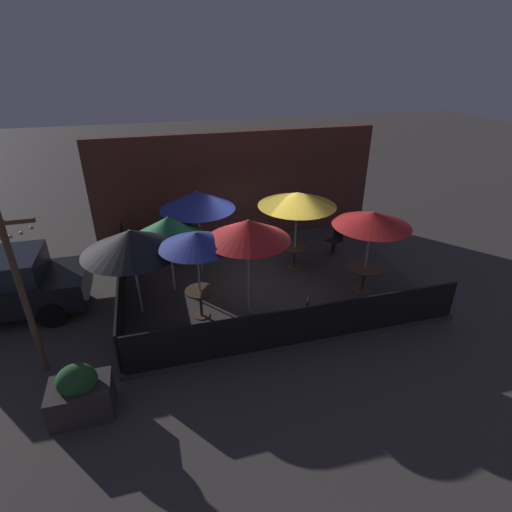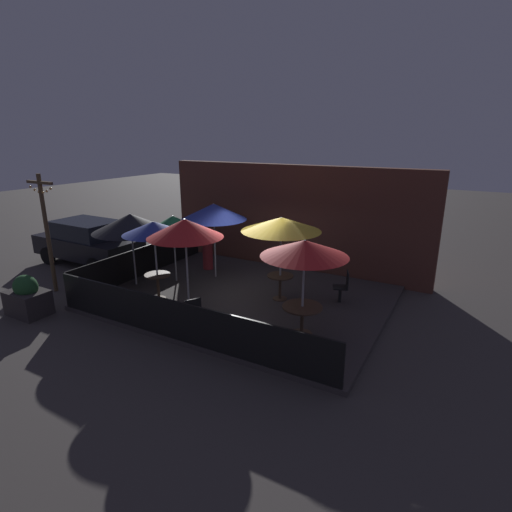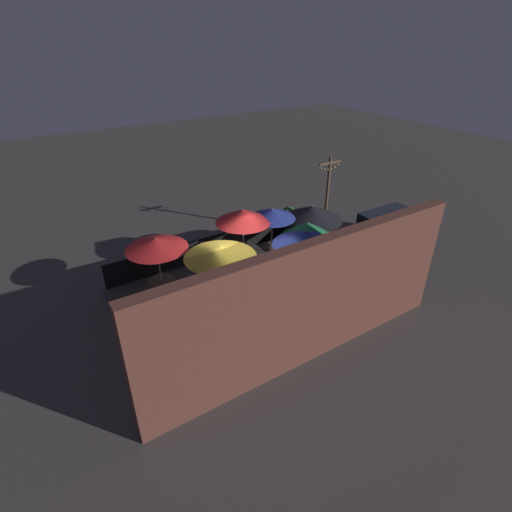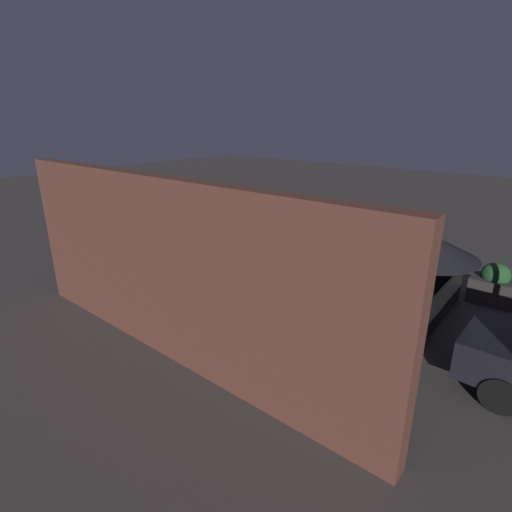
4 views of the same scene
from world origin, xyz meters
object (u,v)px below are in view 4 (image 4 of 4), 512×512
object	(u,v)px
dining_table_1	(236,271)
patio_umbrella_1	(235,213)
patio_umbrella_3	(424,244)
patio_umbrella_6	(367,250)
patio_umbrella_5	(333,210)
dining_table_0	(367,280)
patio_chair_1	(319,253)
patio_umbrella_0	(372,223)
patron_0	(319,330)
patio_umbrella_2	(239,200)
dining_table_2	(239,246)
patio_chair_0	(179,266)
planter_box	(493,286)
patio_umbrella_4	(308,238)

from	to	relation	value
dining_table_1	patio_umbrella_1	bearing A→B (deg)	-153.43
patio_umbrella_3	patio_umbrella_6	size ratio (longest dim) A/B	1.08
patio_umbrella_5	dining_table_0	bearing A→B (deg)	174.40
patio_umbrella_6	patio_chair_1	size ratio (longest dim) A/B	2.30
patio_umbrella_0	patron_0	world-z (taller)	patio_umbrella_0
patio_umbrella_0	patio_umbrella_1	world-z (taller)	patio_umbrella_1
patio_umbrella_2	patio_umbrella_6	distance (m)	5.11
patio_umbrella_0	dining_table_2	world-z (taller)	patio_umbrella_0
patio_umbrella_0	patio_umbrella_2	distance (m)	4.38
dining_table_1	patio_chair_0	bearing A→B (deg)	21.21
dining_table_1	patron_0	bearing A→B (deg)	160.01
patio_umbrella_0	patio_umbrella_2	size ratio (longest dim) A/B	0.99
patio_umbrella_5	patron_0	world-z (taller)	patio_umbrella_5
patio_umbrella_6	planter_box	xyz separation A→B (m)	(-1.98, -3.66, -1.50)
patio_umbrella_4	dining_table_2	distance (m)	4.92
patio_umbrella_4	patio_umbrella_5	xyz separation A→B (m)	(0.81, -2.44, 0.04)
patio_umbrella_2	patio_chair_0	distance (m)	2.80
planter_box	dining_table_2	bearing A→B (deg)	18.15
patio_umbrella_2	dining_table_1	xyz separation A→B (m)	(-1.36, 1.66, -1.53)
patio_umbrella_2	patio_umbrella_1	bearing A→B (deg)	129.34
patio_umbrella_3	dining_table_1	size ratio (longest dim) A/B	3.11
patio_chair_0	planter_box	bearing A→B (deg)	11.23
patio_umbrella_0	patio_umbrella_3	xyz separation A→B (m)	(-1.42, 0.54, -0.11)
patio_umbrella_1	dining_table_1	world-z (taller)	patio_umbrella_1
dining_table_0	patron_0	world-z (taller)	patron_0
patio_umbrella_6	dining_table_1	size ratio (longest dim) A/B	2.88
patio_umbrella_2	dining_table_2	distance (m)	1.52
patio_umbrella_3	planter_box	distance (m)	3.41
patio_umbrella_6	patio_umbrella_3	bearing A→B (deg)	-135.98
patron_0	patio_chair_1	bearing A→B (deg)	76.92
patio_umbrella_2	dining_table_1	size ratio (longest dim) A/B	3.10
patio_chair_0	patio_chair_1	xyz separation A→B (m)	(-2.51, -3.50, 0.01)
patio_umbrella_1	dining_table_1	bearing A→B (deg)	26.57
patio_umbrella_2	patio_chair_0	size ratio (longest dim) A/B	2.52
patio_umbrella_1	patio_chair_1	distance (m)	3.44
patio_umbrella_2	patio_umbrella_5	distance (m)	3.22
dining_table_0	patio_chair_1	distance (m)	2.46
patio_umbrella_3	patio_umbrella_5	xyz separation A→B (m)	(2.59, -0.65, 0.25)
patio_chair_1	patio_umbrella_2	bearing A→B (deg)	-121.78
patio_umbrella_1	patio_chair_0	bearing A→B (deg)	21.21
dining_table_0	patron_0	size ratio (longest dim) A/B	0.63
patio_umbrella_4	dining_table_0	bearing A→B (deg)	-98.78
patio_umbrella_4	dining_table_1	world-z (taller)	patio_umbrella_4
planter_box	patio_chair_1	bearing A→B (deg)	12.63
dining_table_1	dining_table_2	size ratio (longest dim) A/B	0.80
patio_umbrella_1	dining_table_2	size ratio (longest dim) A/B	2.55
patio_umbrella_4	dining_table_0	xyz separation A→B (m)	(-0.36, -2.33, -1.60)
patio_umbrella_4	planter_box	bearing A→B (deg)	-121.99
patio_umbrella_4	patio_umbrella_6	xyz separation A→B (m)	(-0.89, -0.92, -0.31)
dining_table_2	patio_chair_1	bearing A→B (deg)	-151.57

